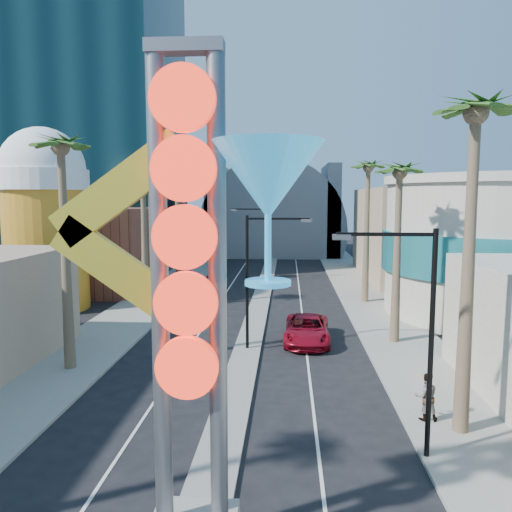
{
  "coord_description": "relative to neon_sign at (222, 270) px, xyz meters",
  "views": [
    {
      "loc": [
        2.37,
        -8.63,
        9.0
      ],
      "look_at": [
        0.4,
        21.8,
        5.43
      ],
      "focal_mm": 35.0,
      "sensor_mm": 36.0,
      "label": 1
    }
  ],
  "objects": [
    {
      "name": "turquoise_building",
      "position": [
        17.18,
        27.04,
        -2.06
      ],
      "size": [
        16.6,
        16.6,
        10.6
      ],
      "color": "#AFA294",
      "rests_on": "ground"
    },
    {
      "name": "canopy",
      "position": [
        -0.82,
        69.04,
        -3.0
      ],
      "size": [
        22.0,
        16.0,
        22.0
      ],
      "color": "slate",
      "rests_on": "ground"
    },
    {
      "name": "palm_5",
      "position": [
        8.18,
        7.04,
        3.96
      ],
      "size": [
        2.4,
        2.4,
        13.2
      ],
      "color": "brown",
      "rests_on": "ground"
    },
    {
      "name": "palm_2",
      "position": [
        -9.82,
        27.04,
        2.17
      ],
      "size": [
        2.4,
        2.4,
        11.2
      ],
      "color": "brown",
      "rests_on": "ground"
    },
    {
      "name": "filler_east",
      "position": [
        15.18,
        45.04,
        -2.31
      ],
      "size": [
        10.0,
        20.0,
        10.0
      ],
      "primitive_type": "cube",
      "color": "tan",
      "rests_on": "ground"
    },
    {
      "name": "streetlight_1",
      "position": [
        -1.36,
        41.04,
        -2.43
      ],
      "size": [
        3.79,
        0.25,
        8.0
      ],
      "color": "black",
      "rests_on": "ground"
    },
    {
      "name": "brick_filler_west",
      "position": [
        -16.82,
        35.04,
        -3.31
      ],
      "size": [
        10.0,
        10.0,
        8.0
      ],
      "primitive_type": "cube",
      "color": "brown",
      "rests_on": "ground"
    },
    {
      "name": "red_pickup",
      "position": [
        2.77,
        18.88,
        -6.48
      ],
      "size": [
        2.96,
        6.02,
        1.65
      ],
      "primitive_type": "imported",
      "rotation": [
        0.0,
        0.0,
        -0.04
      ],
      "color": "maroon",
      "rests_on": "ground"
    },
    {
      "name": "palm_3",
      "position": [
        -9.82,
        39.04,
        2.17
      ],
      "size": [
        2.4,
        2.4,
        11.2
      ],
      "color": "brown",
      "rests_on": "ground"
    },
    {
      "name": "beer_mug",
      "position": [
        -17.82,
        27.04,
        0.54
      ],
      "size": [
        7.0,
        7.0,
        14.5
      ],
      "color": "orange",
      "rests_on": "ground"
    },
    {
      "name": "sidewalk_west",
      "position": [
        -10.32,
        32.04,
        -7.23
      ],
      "size": [
        5.0,
        100.0,
        0.15
      ],
      "primitive_type": "cube",
      "color": "gray",
      "rests_on": "ground"
    },
    {
      "name": "hotel_tower",
      "position": [
        -22.82,
        49.04,
        17.69
      ],
      "size": [
        20.0,
        20.0,
        50.0
      ],
      "primitive_type": "cube",
      "color": "black",
      "rests_on": "ground"
    },
    {
      "name": "pedestrian_b",
      "position": [
        7.11,
        7.9,
        -6.19
      ],
      "size": [
        0.96,
        0.76,
        1.93
      ],
      "primitive_type": "imported",
      "rotation": [
        0.0,
        0.0,
        3.11
      ],
      "color": "gray",
      "rests_on": "sidewalk_east"
    },
    {
      "name": "neon_sign",
      "position": [
        0.0,
        0.0,
        0.0
      ],
      "size": [
        6.53,
        2.6,
        12.55
      ],
      "color": "gray",
      "rests_on": "ground"
    },
    {
      "name": "streetlight_0",
      "position": [
        -0.27,
        17.04,
        -2.43
      ],
      "size": [
        3.79,
        0.25,
        8.0
      ],
      "color": "black",
      "rests_on": "ground"
    },
    {
      "name": "streetlight_2",
      "position": [
        5.91,
        5.04,
        -2.47
      ],
      "size": [
        3.45,
        0.25,
        8.0
      ],
      "color": "black",
      "rests_on": "ground"
    },
    {
      "name": "sidewalk_east",
      "position": [
        8.68,
        32.04,
        -7.23
      ],
      "size": [
        5.0,
        100.0,
        0.15
      ],
      "primitive_type": "cube",
      "color": "gray",
      "rests_on": "ground"
    },
    {
      "name": "palm_1",
      "position": [
        -9.82,
        13.04,
        3.52
      ],
      "size": [
        2.4,
        2.4,
        12.7
      ],
      "color": "brown",
      "rests_on": "ground"
    },
    {
      "name": "palm_6",
      "position": [
        8.18,
        19.04,
        2.62
      ],
      "size": [
        2.4,
        2.4,
        11.7
      ],
      "color": "brown",
      "rests_on": "ground"
    },
    {
      "name": "palm_7",
      "position": [
        8.18,
        31.04,
        3.52
      ],
      "size": [
        2.4,
        2.4,
        12.7
      ],
      "color": "brown",
      "rests_on": "ground"
    },
    {
      "name": "median",
      "position": [
        -0.82,
        35.04,
        -7.23
      ],
      "size": [
        1.6,
        84.0,
        0.15
      ],
      "primitive_type": "cube",
      "color": "gray",
      "rests_on": "ground"
    }
  ]
}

